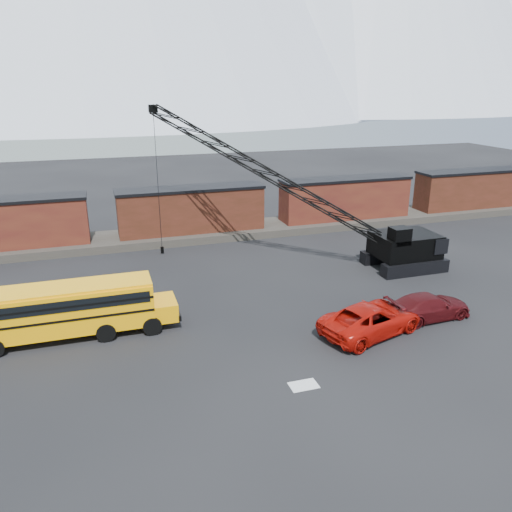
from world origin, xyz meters
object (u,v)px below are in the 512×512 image
Objects in this scene: red_pickup at (371,319)px; crawler_crane at (269,175)px; maroon_suv at (428,306)px; school_bus at (70,309)px.

red_pickup is 0.31× the size of crawler_crane.
school_bus is at bearing 75.37° from maroon_suv.
school_bus is 0.55× the size of crawler_crane.
school_bus is 1.78× the size of red_pickup.
crawler_crane reaches higher than maroon_suv.
maroon_suv is 0.26× the size of crawler_crane.
crawler_crane is at bearing 30.30° from school_bus.
red_pickup is 4.46m from maroon_suv.
red_pickup is at bearing -83.31° from crawler_crane.
maroon_suv is (21.16, -4.24, -0.99)m from school_bus.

